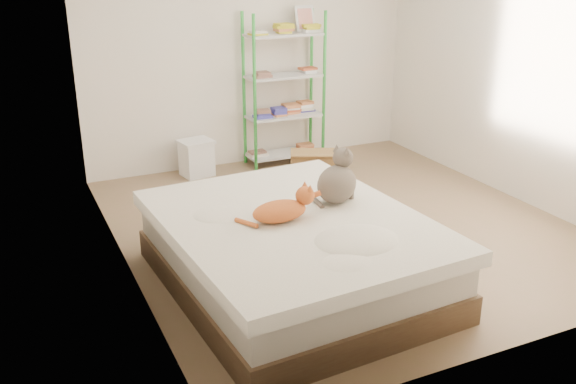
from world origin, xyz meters
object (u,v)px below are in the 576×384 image
bed (293,253)px  shelf_unit (285,90)px  orange_cat (279,209)px  cardboard_box (313,168)px  grey_cat (337,176)px  white_bin (197,158)px

bed → shelf_unit: (1.18, 2.70, 0.56)m
bed → orange_cat: orange_cat is taller
shelf_unit → cardboard_box: bearing=-92.0°
grey_cat → white_bin: bearing=-19.4°
shelf_unit → cardboard_box: (-0.03, -0.77, -0.67)m
bed → orange_cat: 0.38m
bed → grey_cat: bearing=14.6°
grey_cat → shelf_unit: size_ratio=0.24×
cardboard_box → white_bin: white_bin is taller
orange_cat → cardboard_box: (1.26, 1.94, -0.47)m
orange_cat → white_bin: orange_cat is taller
grey_cat → white_bin: grey_cat is taller
orange_cat → shelf_unit: bearing=63.9°
shelf_unit → white_bin: 1.24m
bed → shelf_unit: bearing=63.1°
bed → cardboard_box: 2.25m
orange_cat → white_bin: size_ratio=1.19×
orange_cat → shelf_unit: size_ratio=0.27×
orange_cat → cardboard_box: bearing=56.3°
bed → white_bin: (0.11, 2.67, -0.07)m
white_bin → orange_cat: bearing=-94.7°
bed → white_bin: bearing=84.3°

